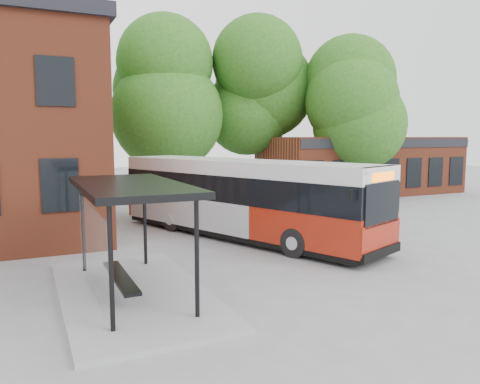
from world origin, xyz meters
name	(u,v)px	position (x,y,z in m)	size (l,w,h in m)	color
ground	(270,265)	(0.00, 0.00, 0.00)	(100.00, 100.00, 0.00)	gray
shop_row	(361,165)	(15.00, 14.00, 2.00)	(14.00, 6.20, 4.00)	brown
bus_shelter	(132,239)	(-4.50, -1.00, 1.45)	(3.60, 7.00, 2.90)	black
bike_rail	(327,202)	(9.28, 10.00, 0.19)	(5.20, 0.10, 0.38)	black
tree_0	(38,110)	(-6.00, 16.00, 5.50)	(7.92, 7.92, 11.00)	#245316
tree_1	(157,118)	(1.00, 17.00, 5.20)	(7.92, 7.92, 10.40)	#245316
tree_2	(261,115)	(8.00, 16.00, 5.50)	(7.92, 7.92, 11.00)	#245316
tree_3	(358,127)	(13.00, 12.00, 4.64)	(7.04, 7.04, 9.28)	#245316
city_bus	(241,199)	(0.93, 4.12, 1.55)	(2.59, 12.17, 3.09)	#9D1F0E
bicycle_0	(296,201)	(7.05, 9.81, 0.40)	(0.53, 1.51, 0.80)	#44160C
bicycle_1	(289,198)	(7.03, 10.58, 0.45)	(0.42, 1.50, 0.90)	black
bicycle_2	(308,197)	(8.40, 10.67, 0.43)	(0.57, 1.64, 0.86)	black
bicycle_3	(321,199)	(8.38, 9.34, 0.48)	(0.45, 1.61, 0.96)	#21212D
bicycle_4	(329,196)	(9.63, 10.29, 0.48)	(0.63, 1.81, 0.95)	#061341
bicycle_5	(344,194)	(10.75, 10.34, 0.52)	(0.49, 1.74, 1.04)	black
bicycle_6	(340,197)	(10.15, 9.89, 0.47)	(0.62, 1.79, 0.94)	black
bicycle_7	(341,194)	(10.97, 10.91, 0.48)	(0.46, 1.61, 0.97)	#05164F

